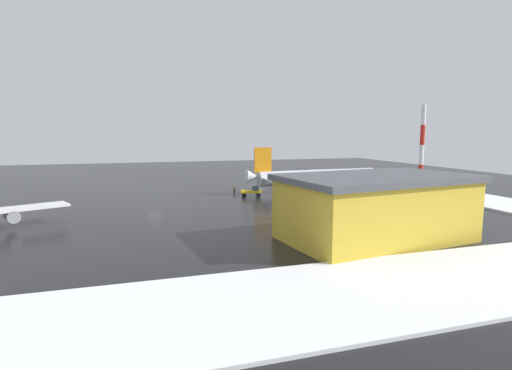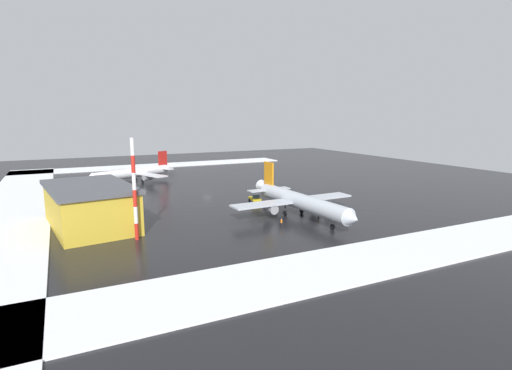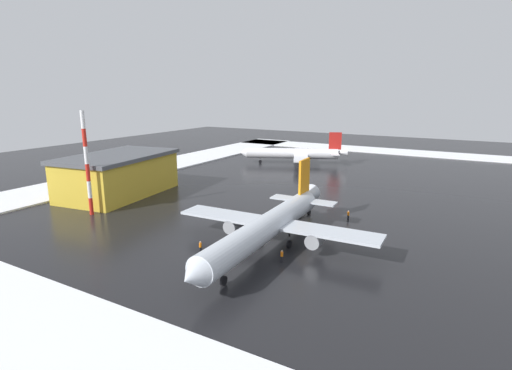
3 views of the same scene
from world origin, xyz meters
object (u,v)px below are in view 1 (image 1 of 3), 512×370
Objects in this scene: airplane_distant_tail at (315,177)px; ground_crew_by_nose_gear at (351,191)px; ground_crew_mid_apron at (234,188)px; cargo_hangar at (376,207)px; ground_crew_beside_wing at (319,185)px; antenna_mast at (421,165)px; pushback_tug at (252,191)px.

airplane_distant_tail is 9.83m from ground_crew_by_nose_gear.
ground_crew_mid_apron is 1.00× the size of ground_crew_by_nose_gear.
cargo_hangar is (7.39, -48.34, 3.47)m from ground_crew_mid_apron.
airplane_distant_tail is 21.60× the size of ground_crew_by_nose_gear.
ground_crew_beside_wing is at bearing -143.14° from ground_crew_by_nose_gear.
cargo_hangar is (-11.50, -42.63, 0.81)m from airplane_distant_tail.
airplane_distant_tail reaches higher than ground_crew_mid_apron.
airplane_distant_tail is 19.92m from ground_crew_mid_apron.
ground_crew_mid_apron is (-18.90, 5.71, -2.66)m from airplane_distant_tail.
airplane_distant_tail is 1.38× the size of cargo_hangar.
antenna_mast is (20.05, -41.48, 8.37)m from ground_crew_mid_apron.
pushback_tug reaches higher than ground_crew_beside_wing.
ground_crew_by_nose_gear is (2.77, -11.18, 0.00)m from ground_crew_beside_wing.
ground_crew_beside_wing is 1.00× the size of ground_crew_by_nose_gear.
ground_crew_by_nose_gear is (24.41, -13.40, 0.00)m from ground_crew_mid_apron.
ground_crew_beside_wing is 0.06× the size of cargo_hangar.
airplane_distant_tail is 21.60× the size of ground_crew_mid_apron.
ground_crew_mid_apron is at bearing 115.80° from antenna_mast.
airplane_distant_tail is 17.23m from pushback_tug.
pushback_tug is at bearing -172.90° from airplane_distant_tail.
pushback_tug is at bearing 52.53° from ground_crew_mid_apron.
ground_crew_by_nose_gear is 0.06× the size of cargo_hangar.
ground_crew_beside_wing is 48.39m from cargo_hangar.
ground_crew_mid_apron is 46.82m from antenna_mast.
antenna_mast reaches higher than ground_crew_beside_wing.
ground_crew_beside_wing is at bearing 65.07° from cargo_hangar.
ground_crew_by_nose_gear is (5.51, -7.69, -2.66)m from airplane_distant_tail.
airplane_distant_tail is at bearing 67.13° from cargo_hangar.
ground_crew_by_nose_gear is 39.02m from cargo_hangar.
cargo_hangar is (-12.66, -6.86, -4.90)m from antenna_mast.
ground_crew_mid_apron is 0.09× the size of antenna_mast.
airplane_distant_tail is at bearing 18.79° from pushback_tug.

